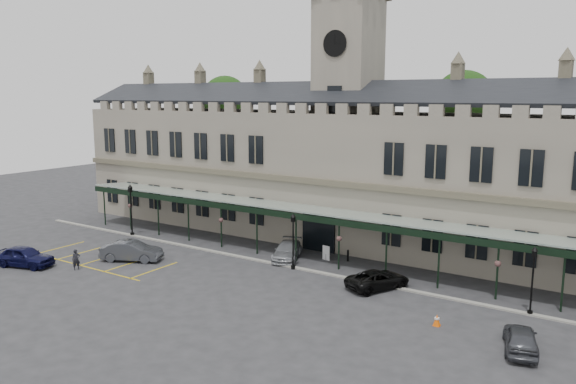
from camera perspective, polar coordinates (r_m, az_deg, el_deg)
The scene contains 21 objects.
ground at distance 41.29m, azimuth -4.64°, elevation -9.44°, with size 140.00×140.00×0.00m, color #2A2A2D.
station_building at distance 52.90m, azimuth 5.91°, elevation 2.03°, with size 60.00×10.36×17.30m.
clock_tower at distance 52.50m, azimuth 6.08°, elevation 9.25°, with size 5.60×5.60×24.80m.
canopy at distance 46.46m, azimuth 0.99°, elevation -4.12°, with size 50.00×4.10×4.30m.
kerb at distance 45.50m, azimuth -0.35°, elevation -7.48°, with size 60.00×0.40×0.12m, color gray.
parking_markings at distance 49.86m, azimuth -18.62°, elevation -6.53°, with size 16.00×6.00×0.01m, color gold, non-canonical shape.
tree_behind_left at distance 72.26m, azimuth -6.39°, elevation 9.16°, with size 6.00×6.00×16.00m.
tree_behind_mid at distance 57.93m, azimuth 17.40°, elevation 8.62°, with size 6.00×6.00×16.00m.
lamp_post_left at distance 56.46m, azimuth -15.67°, elevation -1.32°, with size 0.48×0.48×5.12m.
lamp_post_mid at distance 44.12m, azimuth 0.52°, elevation -4.51°, with size 0.43×0.43×4.51m.
lamp_post_right at distance 38.20m, azimuth 23.62°, elevation -7.70°, with size 0.42×0.42×4.45m.
traffic_cone at distance 35.46m, azimuth 14.89°, elevation -12.47°, with size 0.45×0.45×0.71m.
sign_board at distance 47.11m, azimuth 3.89°, elevation -6.21°, with size 0.71×0.16×1.22m.
bollard_left at distance 49.83m, azimuth -0.16°, elevation -5.50°, with size 0.15×0.15×0.86m, color black.
bollard_right at distance 46.98m, azimuth 6.10°, elevation -6.44°, with size 0.17×0.17×0.96m, color black.
car_left_a at distance 49.98m, azimuth -25.21°, elevation -5.93°, with size 1.96×4.87×1.66m, color black.
car_left_b at distance 48.57m, azimuth -15.61°, elevation -5.79°, with size 1.75×5.02×1.65m, color #393C41.
car_taxi at distance 47.35m, azimuth -0.09°, elevation -5.98°, with size 1.96×4.81×1.40m, color #989A9F.
car_van at distance 40.87m, azimuth 9.11°, elevation -8.76°, with size 2.20×4.78×1.33m, color black.
car_right_a at distance 33.52m, azimuth 22.57°, elevation -13.59°, with size 1.67×4.15×1.41m, color #393C41.
person_a at distance 47.43m, azimuth -20.72°, elevation -6.45°, with size 0.60×0.39×1.65m, color black.
Camera 1 is at (24.10, -30.64, 13.62)m, focal length 35.00 mm.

